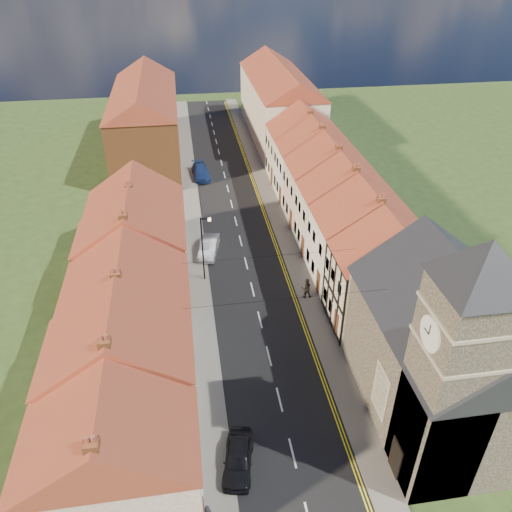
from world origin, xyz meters
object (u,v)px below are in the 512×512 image
(car_mid, at_px, (209,247))
(car_near, at_px, (238,458))
(pedestrian_right, at_px, (306,288))
(church, at_px, (455,345))
(lamppost, at_px, (203,245))
(car_far, at_px, (201,172))

(car_mid, bearing_deg, car_near, -77.18)
(car_near, height_order, pedestrian_right, pedestrian_right)
(car_mid, height_order, pedestrian_right, pedestrian_right)
(church, distance_m, pedestrian_right, 14.71)
(car_near, bearing_deg, car_mid, 101.83)
(lamppost, height_order, car_mid, lamppost)
(car_near, xyz_separation_m, car_mid, (0.00, 22.50, 0.04))
(car_near, height_order, car_far, car_far)
(car_mid, bearing_deg, pedestrian_right, -34.48)
(car_near, distance_m, car_mid, 22.50)
(car_near, bearing_deg, pedestrian_right, 74.84)
(car_far, bearing_deg, church, -76.61)
(church, height_order, car_near, church)
(lamppost, distance_m, pedestrian_right, 9.21)
(church, bearing_deg, car_mid, 121.03)
(church, distance_m, car_far, 40.77)
(church, distance_m, car_mid, 24.91)
(lamppost, bearing_deg, church, -51.70)
(car_mid, xyz_separation_m, car_far, (0.30, 17.66, -0.02))
(car_mid, distance_m, car_far, 17.66)
(church, relative_size, car_mid, 3.54)
(car_far, height_order, pedestrian_right, pedestrian_right)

